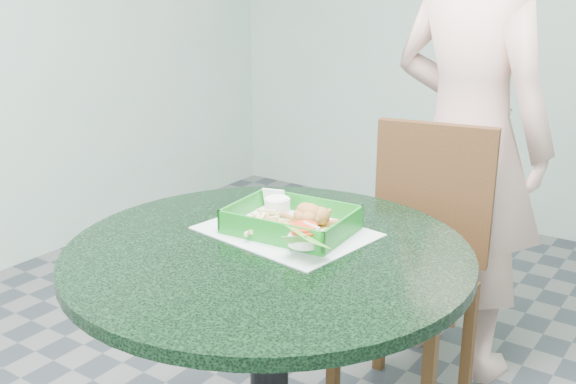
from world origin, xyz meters
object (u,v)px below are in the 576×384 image
Objects in this scene: dining_chair at (418,251)px; food_basket at (291,232)px; diner_person at (470,114)px; crab_sandwich at (308,228)px; cafe_table at (269,320)px; sauce_ramekin at (279,211)px.

food_basket is (-0.08, -0.60, 0.24)m from dining_chair.
crab_sandwich is (-0.03, -0.94, -0.13)m from diner_person.
dining_chair reaches higher than crab_sandwich.
crab_sandwich is (0.05, 0.10, 0.22)m from cafe_table.
dining_chair is 3.20× the size of food_basket.
diner_person reaches higher than cafe_table.
crab_sandwich reaches higher than sauce_ramekin.
crab_sandwich is at bearing -22.70° from sauce_ramekin.
sauce_ramekin is at bearing 151.14° from food_basket.
diner_person is 6.37× the size of food_basket.
diner_person is at bearing 80.00° from sauce_ramekin.
food_basket is at bearing 163.64° from crab_sandwich.
sauce_ramekin is at bearing 157.30° from crab_sandwich.
diner_person is at bearing 76.61° from dining_chair.
crab_sandwich reaches higher than food_basket.
dining_chair is at bearing 99.13° from diner_person.
food_basket reaches higher than cafe_table.
crab_sandwich is at bearing 62.52° from cafe_table.
crab_sandwich is (0.06, -0.02, 0.03)m from food_basket.
cafe_table is 1.09m from diner_person.
cafe_table is at bearing -105.75° from dining_chair.
crab_sandwich is 1.91× the size of sauce_ramekin.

